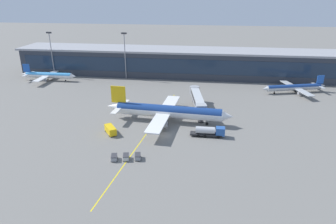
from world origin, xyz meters
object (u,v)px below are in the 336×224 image
Objects in this scene: baggage_cart_0 at (114,157)px; baggage_cart_1 at (126,157)px; main_airliner at (168,111)px; fuel_tanker at (210,131)px; baggage_cart_2 at (138,156)px; commuter_jet_near at (48,75)px; lavatory_truck at (110,129)px; commuter_jet_far at (295,87)px.

baggage_cart_1 is at bearing 12.36° from baggage_cart_0.
main_airliner is 28.61m from baggage_cart_1.
fuel_tanker reaches higher than baggage_cart_1.
main_airliner is 27.25m from baggage_cart_2.
commuter_jet_near is at bearing 146.66° from main_airliner.
fuel_tanker is 98.98m from commuter_jet_near.
baggage_cart_0 is 0.10× the size of commuter_jet_near.
main_airliner is 7.43× the size of lavatory_truck.
fuel_tanker is 0.36× the size of commuter_jet_far.
baggage_cart_2 is 88.21m from commuter_jet_far.
commuter_jet_near is at bearing 178.16° from commuter_jet_far.
baggage_cart_2 is at bearing 12.36° from baggage_cart_1.
baggage_cart_0 is at bearing -111.21° from main_airliner.
main_airliner is at bearing 146.33° from fuel_tanker.
commuter_jet_far is (56.76, 67.50, 1.76)m from baggage_cart_2.
lavatory_truck is 0.21× the size of commuter_jet_near.
lavatory_truck is 2.08× the size of baggage_cart_2.
baggage_cart_2 is at bearing -48.43° from commuter_jet_near.
commuter_jet_far is at bearing -1.84° from commuter_jet_near.
main_airliner is 21.00m from lavatory_truck.
baggage_cart_1 and baggage_cart_2 have the same top height.
main_airliner is 4.17× the size of fuel_tanker.
commuter_jet_far reaches higher than baggage_cart_1.
main_airliner reaches higher than baggage_cart_2.
main_airliner is at bearing -141.93° from commuter_jet_far.
baggage_cart_0 is at bearing -144.53° from fuel_tanker.
lavatory_truck is 0.20× the size of commuter_jet_far.
main_airliner is 81.30m from commuter_jet_near.
main_airliner is at bearing 35.16° from lavatory_truck.
main_airliner is 1.53× the size of commuter_jet_near.
lavatory_truck is 19.22m from baggage_cart_2.
main_airliner is 17.82m from fuel_tanker.
commuter_jet_far reaches higher than lavatory_truck.
commuter_jet_far is (59.88, 68.18, 1.76)m from baggage_cart_1.
fuel_tanker is 62.96m from commuter_jet_far.
baggage_cart_2 is at bearing -138.91° from fuel_tanker.
main_airliner is at bearing 80.15° from baggage_cart_2.
baggage_cart_0 is 0.10× the size of commuter_jet_far.
main_airliner is at bearing 74.17° from baggage_cart_1.
commuter_jet_near is at bearing 129.86° from baggage_cart_1.
fuel_tanker is at bearing -126.46° from commuter_jet_far.
baggage_cart_1 is 0.10× the size of commuter_jet_far.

